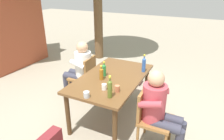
{
  "coord_description": "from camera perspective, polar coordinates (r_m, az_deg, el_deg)",
  "views": [
    {
      "loc": [
        -2.68,
        -1.3,
        2.19
      ],
      "look_at": [
        0.0,
        0.0,
        0.89
      ],
      "focal_mm": 32.3,
      "sensor_mm": 36.0,
      "label": 1
    }
  ],
  "objects": [
    {
      "name": "bottle_green",
      "position": [
        3.29,
        -2.24,
        0.04
      ],
      "size": [
        0.06,
        0.06,
        0.25
      ],
      "color": "#287A38",
      "rests_on": "dining_table"
    },
    {
      "name": "cup_steel",
      "position": [
        2.73,
        -7.24,
        -6.91
      ],
      "size": [
        0.08,
        0.08,
        0.08
      ],
      "primitive_type": "cylinder",
      "color": "#B2B7BC",
      "rests_on": "dining_table"
    },
    {
      "name": "bottle_blue",
      "position": [
        3.48,
        9.0,
        1.59
      ],
      "size": [
        0.06,
        0.06,
        0.31
      ],
      "color": "#2D56A3",
      "rests_on": "dining_table"
    },
    {
      "name": "bottle_olive",
      "position": [
        2.67,
        -0.62,
        -5.21
      ],
      "size": [
        0.06,
        0.06,
        0.32
      ],
      "color": "#566623",
      "rests_on": "dining_table"
    },
    {
      "name": "ground_plane",
      "position": [
        3.7,
        0.0,
        -12.77
      ],
      "size": [
        24.0,
        24.0,
        0.0
      ],
      "primitive_type": "plane",
      "color": "gray"
    },
    {
      "name": "cup_terracotta",
      "position": [
        2.85,
        1.49,
        -5.3
      ],
      "size": [
        0.07,
        0.07,
        0.09
      ],
      "primitive_type": "cylinder",
      "color": "#BC6B47",
      "rests_on": "dining_table"
    },
    {
      "name": "cup_white",
      "position": [
        2.9,
        -2.25,
        -4.79
      ],
      "size": [
        0.07,
        0.07,
        0.09
      ],
      "primitive_type": "cylinder",
      "color": "white",
      "rests_on": "dining_table"
    },
    {
      "name": "person_in_white_shirt",
      "position": [
        2.82,
        13.23,
        -10.22
      ],
      "size": [
        0.47,
        0.61,
        1.18
      ],
      "color": "#B7424C",
      "rests_on": "ground_plane"
    },
    {
      "name": "chair_far_right",
      "position": [
        4.06,
        -7.57,
        -1.48
      ],
      "size": [
        0.46,
        0.46,
        0.87
      ],
      "color": "olive",
      "rests_on": "ground_plane"
    },
    {
      "name": "bottle_amber",
      "position": [
        3.17,
        -3.02,
        -1.01
      ],
      "size": [
        0.06,
        0.06,
        0.24
      ],
      "color": "#996019",
      "rests_on": "dining_table"
    },
    {
      "name": "backpack_by_far_side",
      "position": [
        4.72,
        6.76,
        -1.56
      ],
      "size": [
        0.29,
        0.25,
        0.42
      ],
      "color": "maroon",
      "rests_on": "ground_plane"
    },
    {
      "name": "dining_table",
      "position": [
        3.34,
        0.0,
        -3.37
      ],
      "size": [
        1.59,
        0.94,
        0.77
      ],
      "color": "brown",
      "rests_on": "ground_plane"
    },
    {
      "name": "person_in_plaid_shirt",
      "position": [
        4.04,
        -9.02,
        0.93
      ],
      "size": [
        0.47,
        0.61,
        1.18
      ],
      "color": "white",
      "rests_on": "ground_plane"
    },
    {
      "name": "chair_near_left",
      "position": [
        2.93,
        10.8,
        -12.51
      ],
      "size": [
        0.45,
        0.45,
        0.87
      ],
      "color": "olive",
      "rests_on": "ground_plane"
    }
  ]
}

